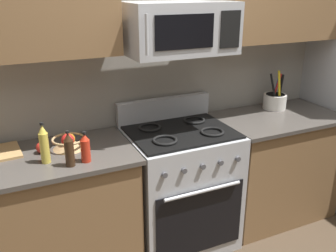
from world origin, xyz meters
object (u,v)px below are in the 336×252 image
Objects in this scene: bottle_soy at (69,150)px; range_oven at (180,186)px; utensil_crock at (275,100)px; fruit_basket at (69,142)px; microwave at (180,28)px; apple_loose at (42,148)px; bottle_oil at (44,144)px; bottle_hot_sauce at (85,148)px.

range_oven is at bearing 13.70° from bottle_soy.
fruit_basket is at bearing -176.42° from utensil_crock.
microwave reaches higher than range_oven.
apple_loose is (-0.17, 0.00, -0.01)m from fruit_basket.
bottle_oil is (-0.12, 0.10, 0.02)m from bottle_soy.
range_oven is at bearing -170.55° from utensil_crock.
bottle_oil reaches higher than range_oven.
bottle_hot_sauce is at bearing -21.24° from bottle_oil.
bottle_oil is (-0.94, -0.12, -0.61)m from microwave.
microwave is at bearing -172.14° from utensil_crock.
bottle_oil reaches higher than fruit_basket.
bottle_oil is at bearing -137.83° from fruit_basket.
apple_loose is 0.17m from bottle_oil.
microwave is at bearing 15.53° from bottle_soy.
utensil_crock is 1.73m from bottle_hot_sauce.
microwave is 9.73× the size of apple_loose.
bottle_oil is (-0.16, -0.15, 0.07)m from fruit_basket.
utensil_crock is 1.54× the size of bottle_soy.
apple_loose is 0.33m from bottle_hot_sauce.
fruit_basket reaches higher than apple_loose.
bottle_hot_sauce is (-0.72, -0.21, -0.64)m from microwave.
bottle_hot_sauce is at bearing -168.58° from utensil_crock.
bottle_soy is at bearing -168.87° from bottle_hot_sauce.
fruit_basket is at bearing 104.09° from bottle_hot_sauce.
utensil_crock reaches higher than apple_loose.
bottle_oil is at bearing -88.73° from apple_loose.
fruit_basket is 0.17m from apple_loose.
bottle_hot_sauce is 0.24m from bottle_oil.
bottle_soy is at bearing -164.47° from microwave.
fruit_basket is 0.26m from bottle_soy.
apple_loose is (-0.94, 0.05, 0.47)m from range_oven.
bottle_soy is (-0.82, -0.23, -0.62)m from microwave.
utensil_crock is 1.34× the size of bottle_oil.
range_oven is 1.06m from apple_loose.
range_oven is 1.52× the size of microwave.
bottle_oil is (-0.22, 0.09, 0.03)m from bottle_hot_sauce.
range_oven is 4.96× the size of bottle_soy.
microwave is 3.39× the size of fruit_basket.
fruit_basket is 0.96× the size of bottle_soy.
microwave is at bearing 90.07° from range_oven.
utensil_crock reaches higher than fruit_basket.
bottle_soy is 1.15× the size of bottle_hot_sauce.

